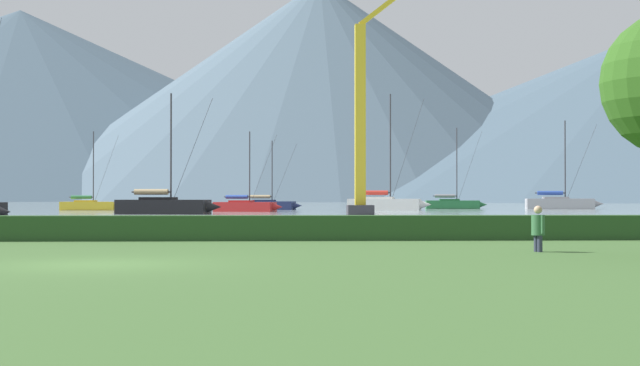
# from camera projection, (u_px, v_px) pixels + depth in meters

# --- Properties ---
(ground_plane) EXTENTS (1000.00, 1000.00, 0.00)m
(ground_plane) POSITION_uv_depth(u_px,v_px,m) (99.00, 264.00, 20.37)
(ground_plane) COLOR #3D602D
(harbor_water) EXTENTS (320.00, 246.00, 0.00)m
(harbor_water) POSITION_uv_depth(u_px,v_px,m) (254.00, 205.00, 157.21)
(harbor_water) COLOR #8C9EA3
(harbor_water) RESTS_ON ground_plane
(hedge_line) EXTENTS (80.00, 1.20, 0.84)m
(hedge_line) POSITION_uv_depth(u_px,v_px,m) (161.00, 228.00, 31.36)
(hedge_line) COLOR #284C23
(hedge_line) RESTS_ON ground_plane
(sailboat_slip_0) EXTENTS (7.22, 2.72, 9.44)m
(sailboat_slip_0) POSITION_uv_depth(u_px,v_px,m) (453.00, 204.00, 107.40)
(sailboat_slip_0) COLOR #236B38
(sailboat_slip_0) RESTS_ON harbor_water
(sailboat_slip_4) EXTENTS (6.79, 3.78, 7.66)m
(sailboat_slip_4) POSITION_uv_depth(u_px,v_px,m) (246.00, 206.00, 88.05)
(sailboat_slip_4) COLOR red
(sailboat_slip_4) RESTS_ON harbor_water
(sailboat_slip_5) EXTENTS (6.87, 3.47, 7.44)m
(sailboat_slip_5) POSITION_uv_depth(u_px,v_px,m) (268.00, 205.00, 99.47)
(sailboat_slip_5) COLOR navy
(sailboat_slip_5) RESTS_ON harbor_water
(sailboat_slip_7) EXTENTS (6.63, 2.44, 8.27)m
(sailboat_slip_7) POSITION_uv_depth(u_px,v_px,m) (90.00, 205.00, 96.63)
(sailboat_slip_7) COLOR gold
(sailboat_slip_7) RESTS_ON harbor_water
(sailboat_slip_9) EXTENTS (8.91, 4.42, 12.28)m
(sailboat_slip_9) POSITION_uv_depth(u_px,v_px,m) (385.00, 203.00, 97.39)
(sailboat_slip_9) COLOR white
(sailboat_slip_9) RESTS_ON harbor_water
(sailboat_slip_10) EXTENTS (8.91, 3.75, 10.18)m
(sailboat_slip_10) POSITION_uv_depth(u_px,v_px,m) (561.00, 203.00, 106.14)
(sailboat_slip_10) COLOR #9E9EA3
(sailboat_slip_10) RESTS_ON harbor_water
(sailboat_slip_11) EXTENTS (8.92, 4.04, 10.04)m
(sailboat_slip_11) POSITION_uv_depth(u_px,v_px,m) (165.00, 205.00, 76.63)
(sailboat_slip_11) COLOR black
(sailboat_slip_11) RESTS_ON harbor_water
(person_seated_viewer) EXTENTS (0.36, 0.56, 1.25)m
(person_seated_viewer) POSITION_uv_depth(u_px,v_px,m) (538.00, 227.00, 24.94)
(person_seated_viewer) COLOR #2D3347
(person_seated_viewer) RESTS_ON ground_plane
(dock_crane) EXTENTS (7.89, 2.00, 20.16)m
(dock_crane) POSITION_uv_depth(u_px,v_px,m) (364.00, 127.00, 71.12)
(dock_crane) COLOR #333338
(dock_crane) RESTS_ON ground_plane
(distant_hill_west_ridge) EXTENTS (209.53, 209.53, 75.41)m
(distant_hill_west_ridge) POSITION_uv_depth(u_px,v_px,m) (320.00, 91.00, 316.87)
(distant_hill_west_ridge) COLOR #4C6070
(distant_hill_west_ridge) RESTS_ON ground_plane
(distant_hill_central_peak) EXTENTS (355.72, 355.72, 81.15)m
(distant_hill_central_peak) POSITION_uv_depth(u_px,v_px,m) (20.00, 105.00, 394.72)
(distant_hill_central_peak) COLOR #425666
(distant_hill_central_peak) RESTS_ON ground_plane
(distant_hill_east_ridge) EXTENTS (345.70, 345.70, 52.09)m
(distant_hill_east_ridge) POSITION_uv_depth(u_px,v_px,m) (219.00, 141.00, 415.19)
(distant_hill_east_ridge) COLOR slate
(distant_hill_east_ridge) RESTS_ON ground_plane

